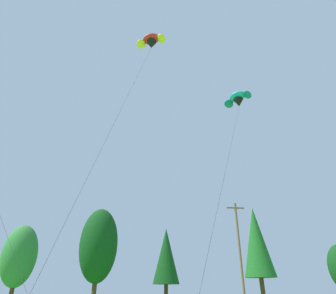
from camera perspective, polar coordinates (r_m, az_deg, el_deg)
name	(u,v)px	position (r m, az deg, el deg)	size (l,w,h in m)	color
treeline_tree_c	(19,256)	(47.53, -26.99, -18.34)	(4.62, 4.62, 10.43)	#472D19
treeline_tree_d	(99,245)	(44.69, -13.37, -18.07)	(5.28, 5.28, 12.88)	#472D19
treeline_tree_e	(166,256)	(48.14, -0.37, -20.40)	(4.01, 4.01, 10.96)	#472D19
treeline_tree_f	(256,241)	(51.31, 16.86, -17.19)	(4.80, 4.80, 14.55)	#472D19
utility_pole	(240,250)	(36.45, 13.82, -19.00)	(2.20, 0.26, 11.61)	brown
parafoil_kite_mid_teal	(238,99)	(34.50, 13.47, 9.00)	(9.59, 14.05, 20.66)	teal
parafoil_kite_far_red_yellow	(151,42)	(31.28, -3.30, 19.83)	(6.60, 8.50, 23.53)	red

